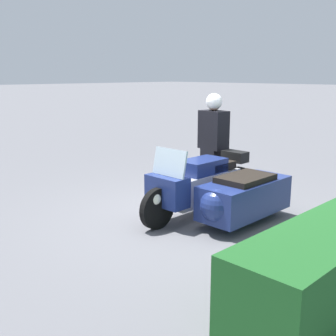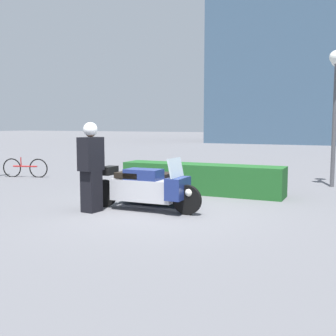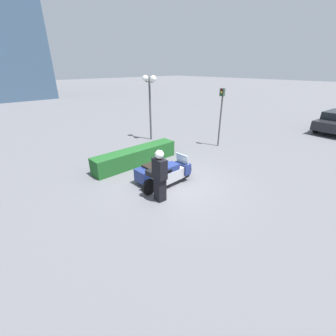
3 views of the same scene
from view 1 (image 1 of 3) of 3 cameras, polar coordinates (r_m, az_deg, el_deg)
The scene contains 3 objects.
ground_plane at distance 6.65m, azimuth 3.48°, elevation -6.60°, with size 160.00×160.00×0.00m, color slate.
police_motorcycle at distance 6.44m, azimuth 7.07°, elevation -3.07°, with size 2.56×1.38×1.14m.
officer_rider at distance 7.63m, azimuth 6.14°, elevation 3.46°, with size 0.36×0.53×1.85m.
Camera 1 is at (4.69, 4.18, 2.19)m, focal length 45.00 mm.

